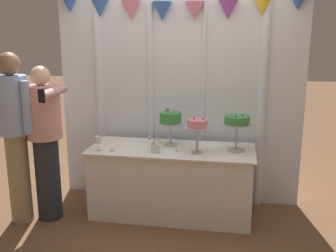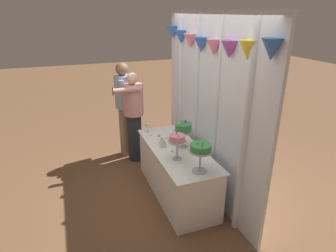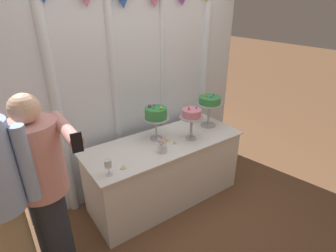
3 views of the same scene
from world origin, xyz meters
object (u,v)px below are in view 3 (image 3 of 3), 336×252
(cake_display_center, at_px, (192,115))
(tealight_far_left, at_px, (123,168))
(cake_display_leftmost, at_px, (156,114))
(flower_vase, at_px, (162,146))
(guest_man_pink_jacket, at_px, (1,203))
(cake_table, at_px, (165,171))
(tealight_near_left, at_px, (174,143))
(guest_girl_blue_dress, at_px, (44,191))
(wine_glass, at_px, (108,164))
(cake_display_rightmost, at_px, (209,102))

(cake_display_center, xyz_separation_m, tealight_far_left, (-0.85, -0.09, -0.27))
(tealight_far_left, bearing_deg, cake_display_leftmost, 28.98)
(cake_display_center, bearing_deg, flower_vase, -172.23)
(guest_man_pink_jacket, bearing_deg, tealight_far_left, 12.96)
(cake_table, relative_size, cake_display_leftmost, 4.30)
(tealight_near_left, distance_m, guest_girl_blue_dress, 1.33)
(flower_vase, xyz_separation_m, guest_man_pink_jacket, (-1.37, -0.25, 0.17))
(cake_table, xyz_separation_m, tealight_far_left, (-0.58, -0.20, 0.38))
(cake_display_center, relative_size, guest_man_pink_jacket, 0.22)
(cake_table, distance_m, guest_girl_blue_dress, 1.38)
(cake_display_leftmost, bearing_deg, flower_vase, -111.55)
(cake_display_leftmost, bearing_deg, cake_table, -74.09)
(cake_display_center, xyz_separation_m, wine_glass, (-0.99, -0.10, -0.17))
(flower_vase, relative_size, tealight_far_left, 3.48)
(wine_glass, height_order, tealight_far_left, wine_glass)
(cake_display_leftmost, relative_size, cake_display_center, 1.05)
(tealight_far_left, bearing_deg, cake_table, 18.73)
(tealight_far_left, bearing_deg, wine_glass, -175.05)
(flower_vase, bearing_deg, cake_table, 49.86)
(tealight_far_left, xyz_separation_m, tealight_near_left, (0.64, 0.10, 0.00))
(cake_table, bearing_deg, flower_vase, -130.14)
(cake_display_leftmost, xyz_separation_m, cake_display_center, (0.30, -0.21, -0.01))
(cake_display_rightmost, xyz_separation_m, tealight_near_left, (-0.59, -0.13, -0.28))
(cake_display_rightmost, bearing_deg, guest_girl_blue_dress, -169.86)
(cake_display_leftmost, height_order, guest_girl_blue_dress, guest_girl_blue_dress)
(cake_display_leftmost, height_order, cake_display_center, cake_display_leftmost)
(cake_display_leftmost, bearing_deg, guest_girl_blue_dress, -161.20)
(cake_display_leftmost, distance_m, cake_display_center, 0.37)
(tealight_far_left, relative_size, guest_man_pink_jacket, 0.03)
(guest_man_pink_jacket, bearing_deg, cake_display_leftmost, 19.32)
(tealight_near_left, bearing_deg, cake_table, 123.36)
(cake_display_rightmost, bearing_deg, tealight_near_left, -167.94)
(cake_display_rightmost, bearing_deg, tealight_far_left, -169.45)
(cake_display_leftmost, bearing_deg, tealight_near_left, -65.37)
(cake_display_leftmost, xyz_separation_m, tealight_near_left, (0.09, -0.20, -0.28))
(cake_table, distance_m, cake_display_leftmost, 0.66)
(cake_table, height_order, tealight_far_left, tealight_far_left)
(flower_vase, xyz_separation_m, tealight_far_left, (-0.44, -0.03, -0.05))
(cake_display_leftmost, height_order, tealight_near_left, cake_display_leftmost)
(cake_display_leftmost, relative_size, guest_girl_blue_dress, 0.25)
(cake_table, bearing_deg, cake_display_center, -21.46)
(cake_display_leftmost, height_order, guest_man_pink_jacket, guest_man_pink_jacket)
(guest_girl_blue_dress, bearing_deg, cake_display_leftmost, 18.80)
(tealight_near_left, height_order, guest_man_pink_jacket, guest_man_pink_jacket)
(cake_display_center, height_order, flower_vase, cake_display_center)
(cake_display_leftmost, distance_m, guest_man_pink_jacket, 1.57)
(guest_man_pink_jacket, bearing_deg, guest_girl_blue_dress, 21.70)
(cake_display_rightmost, relative_size, wine_glass, 2.63)
(cake_table, height_order, cake_display_leftmost, cake_display_leftmost)
(flower_vase, height_order, guest_man_pink_jacket, guest_man_pink_jacket)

